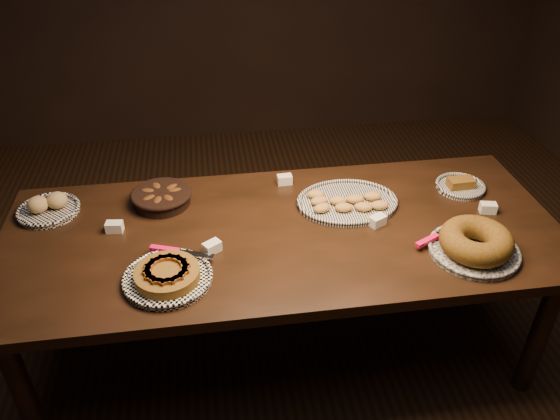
{
  "coord_description": "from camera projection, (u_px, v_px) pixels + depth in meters",
  "views": [
    {
      "loc": [
        -0.29,
        -1.86,
        2.14
      ],
      "look_at": [
        -0.01,
        0.05,
        0.82
      ],
      "focal_mm": 35.0,
      "sensor_mm": 36.0,
      "label": 1
    }
  ],
  "objects": [
    {
      "name": "ground",
      "position": [
        283.0,
        349.0,
        2.76
      ],
      "size": [
        5.0,
        5.0,
        0.0
      ],
      "primitive_type": "plane",
      "color": "black",
      "rests_on": "ground"
    },
    {
      "name": "buffet_table",
      "position": [
        283.0,
        243.0,
        2.38
      ],
      "size": [
        2.4,
        1.0,
        0.75
      ],
      "color": "black",
      "rests_on": "ground"
    },
    {
      "name": "apple_tart_plate",
      "position": [
        168.0,
        276.0,
        2.06
      ],
      "size": [
        0.35,
        0.36,
        0.06
      ],
      "rotation": [
        0.0,
        0.0,
        -0.36
      ],
      "color": "white",
      "rests_on": "buffet_table"
    },
    {
      "name": "madeleine_platter",
      "position": [
        347.0,
        202.0,
        2.49
      ],
      "size": [
        0.46,
        0.37,
        0.05
      ],
      "rotation": [
        0.0,
        0.0,
        0.32
      ],
      "color": "black",
      "rests_on": "buffet_table"
    },
    {
      "name": "bundt_cake_plate",
      "position": [
        475.0,
        243.0,
        2.18
      ],
      "size": [
        0.41,
        0.36,
        0.11
      ],
      "rotation": [
        0.0,
        0.0,
        0.21
      ],
      "color": "black",
      "rests_on": "buffet_table"
    },
    {
      "name": "croissant_basket",
      "position": [
        162.0,
        196.0,
        2.49
      ],
      "size": [
        0.32,
        0.32,
        0.07
      ],
      "rotation": [
        0.0,
        0.0,
        -0.28
      ],
      "color": "black",
      "rests_on": "buffet_table"
    },
    {
      "name": "bread_roll_plate",
      "position": [
        48.0,
        207.0,
        2.43
      ],
      "size": [
        0.27,
        0.27,
        0.09
      ],
      "rotation": [
        0.0,
        0.0,
        0.06
      ],
      "color": "white",
      "rests_on": "buffet_table"
    },
    {
      "name": "loaf_plate",
      "position": [
        460.0,
        186.0,
        2.6
      ],
      "size": [
        0.23,
        0.23,
        0.06
      ],
      "rotation": [
        0.0,
        0.0,
        0.04
      ],
      "color": "black",
      "rests_on": "buffet_table"
    },
    {
      "name": "tent_cards",
      "position": [
        298.0,
        215.0,
        2.39
      ],
      "size": [
        1.72,
        0.54,
        0.04
      ],
      "color": "white",
      "rests_on": "buffet_table"
    }
  ]
}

